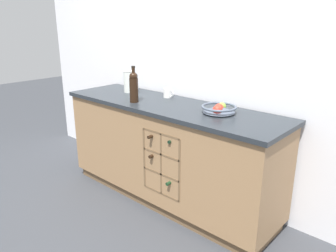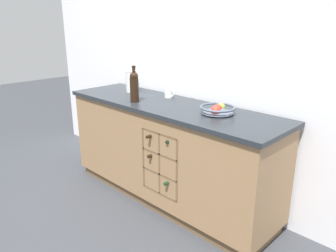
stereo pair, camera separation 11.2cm
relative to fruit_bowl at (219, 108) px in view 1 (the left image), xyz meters
name	(u,v)px [view 1 (the left image)]	position (x,y,z in m)	size (l,w,h in m)	color
ground_plane	(168,198)	(-0.49, -0.04, -0.94)	(14.00, 14.00, 0.00)	#383A3F
back_wall	(194,56)	(-0.49, 0.31, 0.33)	(4.46, 0.06, 2.55)	white
kitchen_island	(168,152)	(-0.49, -0.04, -0.48)	(2.10, 0.62, 0.90)	brown
fruit_bowl	(219,108)	(0.00, 0.00, 0.00)	(0.27, 0.27, 0.08)	#4C5666
white_pitcher	(130,81)	(-1.09, 0.06, 0.07)	(0.18, 0.12, 0.21)	silver
ceramic_mug	(168,93)	(-0.65, 0.14, 0.01)	(0.11, 0.08, 0.09)	white
standing_wine_bottle	(134,86)	(-0.75, -0.19, 0.10)	(0.08, 0.08, 0.31)	black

